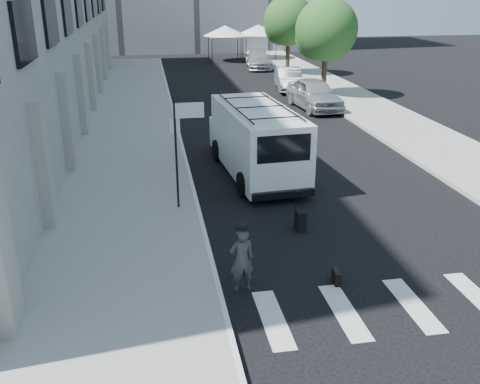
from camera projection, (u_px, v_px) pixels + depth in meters
name	position (u px, v px, depth m)	size (l,w,h in m)	color
ground	(284.00, 251.00, 14.30)	(120.00, 120.00, 0.00)	black
sidewalk_left	(132.00, 118.00, 28.29)	(4.50, 48.00, 0.15)	gray
sidewalk_right	(344.00, 95.00, 34.07)	(4.00, 56.00, 0.15)	gray
sign_pole	(183.00, 129.00, 15.91)	(1.03, 0.07, 3.50)	black
tree_near	(324.00, 32.00, 32.56)	(3.80, 3.83, 6.03)	black
tree_far	(287.00, 22.00, 40.83)	(3.80, 3.83, 6.03)	black
tent_left	(225.00, 31.00, 48.86)	(4.00, 4.00, 3.20)	black
tent_right	(258.00, 30.00, 49.83)	(4.00, 4.00, 3.20)	black
businessman	(242.00, 260.00, 12.18)	(0.58, 0.38, 1.60)	#343537
briefcase	(336.00, 277.00, 12.71)	(0.12, 0.44, 0.34)	black
suitcase	(300.00, 220.00, 15.44)	(0.27, 0.42, 1.14)	black
cargo_van	(256.00, 140.00, 19.81)	(2.79, 6.87, 2.51)	white
parked_car_a	(314.00, 94.00, 30.39)	(2.02, 5.02, 1.71)	#95979C
parked_car_b	(289.00, 79.00, 35.92)	(1.55, 4.45, 1.47)	slate
parked_car_c	(259.00, 60.00, 45.27)	(2.06, 5.06, 1.47)	gray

